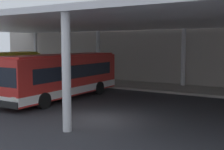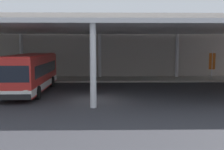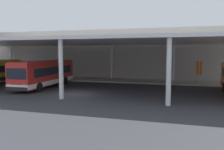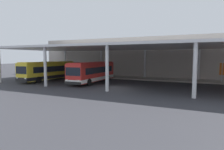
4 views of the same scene
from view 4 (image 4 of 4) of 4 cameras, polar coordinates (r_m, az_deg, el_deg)
ground_plane at (r=24.96m, az=1.13°, el=-3.83°), size 200.00×200.00×0.00m
platform_kerb at (r=35.93m, az=8.71°, el=-0.99°), size 42.00×4.50×0.18m
station_building_facade at (r=38.86m, az=10.13°, el=5.10°), size 48.00×1.60×7.83m
canopy_shelter at (r=29.81m, az=5.46°, el=7.81°), size 40.00×17.00×5.55m
bus_nearest_bay at (r=34.58m, az=-17.96°, el=1.19°), size 3.15×10.66×3.17m
bus_second_bay at (r=30.33m, az=-5.66°, el=0.89°), size 2.88×10.58×3.17m
bench_waiting at (r=39.83m, az=-5.07°, el=0.48°), size 1.80×0.45×0.92m
trash_bin at (r=41.57m, az=-8.86°, el=0.65°), size 0.52×0.52×0.98m
banner_sign at (r=33.66m, az=29.30°, el=1.23°), size 0.70×0.12×3.20m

